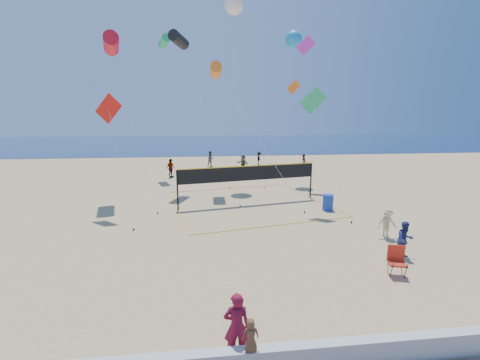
{
  "coord_description": "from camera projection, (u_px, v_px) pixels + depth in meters",
  "views": [
    {
      "loc": [
        -2.62,
        -9.25,
        5.75
      ],
      "look_at": [
        -1.3,
        2.0,
        3.48
      ],
      "focal_mm": 24.0,
      "sensor_mm": 36.0,
      "label": 1
    }
  ],
  "objects": [
    {
      "name": "ground",
      "position": [
        287.0,
        296.0,
        10.43
      ],
      "size": [
        120.0,
        120.0,
        0.0
      ],
      "primitive_type": "plane",
      "color": "tan",
      "rests_on": "ground"
    },
    {
      "name": "ocean",
      "position": [
        214.0,
        142.0,
        70.81
      ],
      "size": [
        140.0,
        50.0,
        0.03
      ],
      "primitive_type": "cube",
      "color": "navy",
      "rests_on": "ground"
    },
    {
      "name": "seawall",
      "position": [
        320.0,
        354.0,
        7.45
      ],
      "size": [
        32.0,
        0.3,
        0.6
      ],
      "primitive_type": "cube",
      "color": "beige",
      "rests_on": "ground"
    },
    {
      "name": "woman",
      "position": [
        237.0,
        326.0,
        7.59
      ],
      "size": [
        0.63,
        0.42,
        1.71
      ],
      "primitive_type": "imported",
      "rotation": [
        0.0,
        0.0,
        3.15
      ],
      "color": "maroon",
      "rests_on": "ground"
    },
    {
      "name": "toddler",
      "position": [
        251.0,
        335.0,
        7.08
      ],
      "size": [
        0.39,
        0.27,
        0.78
      ],
      "primitive_type": "imported",
      "rotation": [
        0.0,
        0.0,
        3.2
      ],
      "color": "brown",
      "rests_on": "seawall"
    },
    {
      "name": "bystander_a",
      "position": [
        405.0,
        240.0,
        13.15
      ],
      "size": [
        0.77,
        0.61,
        1.53
      ],
      "primitive_type": "imported",
      "rotation": [
        0.0,
        0.0,
        0.04
      ],
      "color": "navy",
      "rests_on": "ground"
    },
    {
      "name": "bystander_b",
      "position": [
        387.0,
        223.0,
        15.3
      ],
      "size": [
        0.96,
        0.58,
        1.44
      ],
      "primitive_type": "imported",
      "rotation": [
        0.0,
        0.0,
        -0.05
      ],
      "color": "tan",
      "rests_on": "ground"
    },
    {
      "name": "far_person_0",
      "position": [
        171.0,
        168.0,
        30.38
      ],
      "size": [
        0.96,
        1.1,
        1.77
      ],
      "primitive_type": "imported",
      "rotation": [
        0.0,
        0.0,
        0.95
      ],
      "color": "gray",
      "rests_on": "ground"
    },
    {
      "name": "far_person_1",
      "position": [
        243.0,
        164.0,
        33.38
      ],
      "size": [
        1.4,
        1.59,
        1.74
      ],
      "primitive_type": "imported",
      "rotation": [
        0.0,
        0.0,
        -0.91
      ],
      "color": "gray",
      "rests_on": "ground"
    },
    {
      "name": "far_person_2",
      "position": [
        304.0,
        163.0,
        33.96
      ],
      "size": [
        0.56,
        0.73,
        1.78
      ],
      "primitive_type": "imported",
      "rotation": [
        0.0,
        0.0,
        1.79
      ],
      "color": "gray",
      "rests_on": "ground"
    },
    {
      "name": "far_person_3",
      "position": [
        211.0,
        159.0,
        36.67
      ],
      "size": [
        1.06,
        0.95,
        1.79
      ],
      "primitive_type": "imported",
      "rotation": [
        0.0,
        0.0,
        0.37
      ],
      "color": "gray",
      "rests_on": "ground"
    },
    {
      "name": "far_person_4",
      "position": [
        259.0,
        159.0,
        38.2
      ],
      "size": [
        0.87,
        1.11,
        1.51
      ],
      "primitive_type": "imported",
      "rotation": [
        0.0,
        0.0,
        1.21
      ],
      "color": "gray",
      "rests_on": "ground"
    },
    {
      "name": "camp_chair",
      "position": [
        397.0,
        259.0,
        11.7
      ],
      "size": [
        0.72,
        0.84,
        1.22
      ],
      "rotation": [
        0.0,
        0.0,
        -0.28
      ],
      "color": "red",
      "rests_on": "ground"
    },
    {
      "name": "trash_barrel",
      "position": [
        328.0,
        202.0,
        19.87
      ],
      "size": [
        0.85,
        0.85,
        0.98
      ],
      "primitive_type": "cylinder",
      "rotation": [
        0.0,
        0.0,
        0.38
      ],
      "color": "#193AA5",
      "rests_on": "ground"
    },
    {
      "name": "volleyball_net",
      "position": [
        249.0,
        177.0,
        21.15
      ],
      "size": [
        11.21,
        11.1,
        2.55
      ],
      "rotation": [
        0.0,
        0.0,
        0.2
      ],
      "color": "black",
      "rests_on": "ground"
    },
    {
      "name": "kite_0",
      "position": [
        111.0,
        44.0,
        21.47
      ],
      "size": [
        4.0,
        6.18,
        11.16
      ],
      "rotation": [
        0.0,
        0.0,
        0.26
      ],
      "color": "red",
      "rests_on": "ground"
    },
    {
      "name": "kite_1",
      "position": [
        179.0,
        40.0,
        24.28
      ],
      "size": [
        4.74,
        7.59,
        11.98
      ],
      "rotation": [
        0.0,
        0.0,
        -0.36
      ],
      "color": "black",
      "rests_on": "ground"
    },
    {
      "name": "kite_2",
      "position": [
        216.0,
        70.0,
        23.66
      ],
      "size": [
        5.38,
        7.93,
        9.61
      ],
      "rotation": [
        0.0,
        0.0,
        -0.02
      ],
      "color": "orange",
      "rests_on": "ground"
    },
    {
      "name": "kite_3",
      "position": [
        109.0,
        113.0,
        18.38
      ],
      "size": [
        2.64,
        3.95,
        7.05
      ],
      "rotation": [
        0.0,
        0.0,
        -0.17
      ],
      "color": "red",
      "rests_on": "ground"
    },
    {
      "name": "kite_4",
      "position": [
        315.0,
        106.0,
        19.01
      ],
      "size": [
        2.21,
        3.4,
        7.47
      ],
      "rotation": [
        0.0,
        0.0,
        -0.05
      ],
      "color": "#2ABB6B",
      "rests_on": "ground"
    },
    {
      "name": "kite_5",
      "position": [
        306.0,
        54.0,
        25.64
      ],
      "size": [
        1.61,
        3.57,
        12.11
      ],
      "rotation": [
        0.0,
        0.0,
        0.13
      ],
      "color": "#E537D5",
      "rests_on": "ground"
    },
    {
      "name": "kite_6",
      "position": [
        234.0,
        5.0,
        25.96
      ],
      "size": [
        1.6,
        3.73,
        15.41
      ],
      "rotation": [
        0.0,
        0.0,
        0.01
      ],
      "color": "white",
      "rests_on": "ground"
    },
    {
      "name": "kite_7",
      "position": [
        294.0,
        39.0,
        27.66
      ],
      "size": [
        4.12,
        4.79,
        12.98
      ],
      "rotation": [
        0.0,
        0.0,
        -0.4
      ],
      "color": "#1A97D6",
      "rests_on": "ground"
    },
    {
      "name": "kite_8",
      "position": [
        164.0,
        41.0,
        29.68
      ],
      "size": [
        3.72,
        6.13,
        13.1
      ],
      "rotation": [
        0.0,
        0.0,
        0.34
      ],
      "color": "#2ABB6B",
      "rests_on": "ground"
    },
    {
      "name": "kite_9",
      "position": [
        292.0,
        92.0,
        34.1
      ],
      "size": [
        4.04,
        4.59,
        9.57
      ],
      "rotation": [
        0.0,
        0.0,
        0.33
      ],
      "color": "orange",
      "rests_on": "ground"
    }
  ]
}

